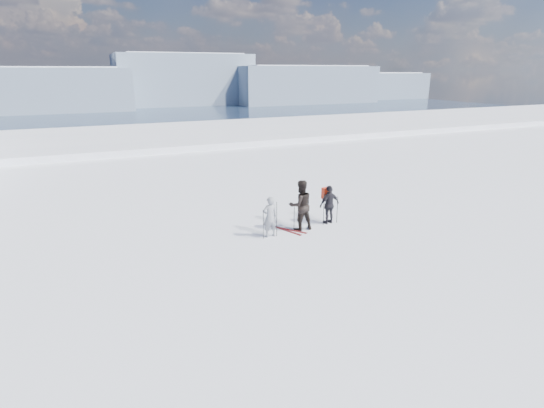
{
  "coord_description": "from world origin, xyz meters",
  "views": [
    {
      "loc": [
        -7.66,
        -10.09,
        6.05
      ],
      "look_at": [
        -1.8,
        3.0,
        1.51
      ],
      "focal_mm": 28.0,
      "sensor_mm": 36.0,
      "label": 1
    }
  ],
  "objects_px": {
    "skier_pack": "(329,205)",
    "skis_loose": "(286,230)",
    "skier_dark": "(301,205)",
    "skier_grey": "(270,217)"
  },
  "relations": [
    {
      "from": "skier_grey",
      "to": "skis_loose",
      "type": "xyz_separation_m",
      "value": [
        0.86,
        0.38,
        -0.78
      ]
    },
    {
      "from": "skier_pack",
      "to": "skier_dark",
      "type": "bearing_deg",
      "value": -0.89
    },
    {
      "from": "skier_dark",
      "to": "skier_pack",
      "type": "relative_size",
      "value": 1.25
    },
    {
      "from": "skier_grey",
      "to": "skis_loose",
      "type": "relative_size",
      "value": 0.99
    },
    {
      "from": "skier_pack",
      "to": "skis_loose",
      "type": "relative_size",
      "value": 1.0
    },
    {
      "from": "skis_loose",
      "to": "skier_grey",
      "type": "bearing_deg",
      "value": -156.51
    },
    {
      "from": "skier_dark",
      "to": "skier_pack",
      "type": "height_order",
      "value": "skier_dark"
    },
    {
      "from": "skier_grey",
      "to": "skis_loose",
      "type": "distance_m",
      "value": 1.22
    },
    {
      "from": "skier_grey",
      "to": "skier_dark",
      "type": "relative_size",
      "value": 0.79
    },
    {
      "from": "skier_dark",
      "to": "skier_pack",
      "type": "xyz_separation_m",
      "value": [
        1.4,
        0.13,
        -0.2
      ]
    }
  ]
}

